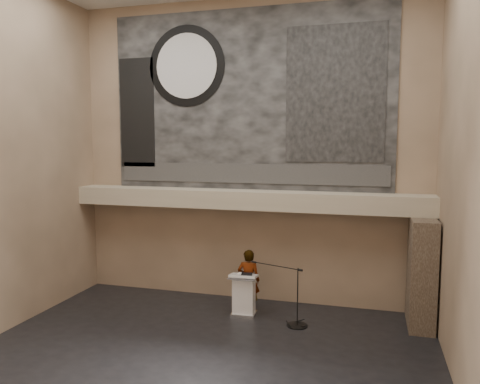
% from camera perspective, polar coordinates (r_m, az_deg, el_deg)
% --- Properties ---
extents(floor, '(10.00, 10.00, 0.00)m').
position_cam_1_polar(floor, '(10.49, -5.05, -19.57)').
color(floor, black).
rests_on(floor, ground).
extents(wall_back, '(10.00, 0.02, 8.50)m').
position_cam_1_polar(wall_back, '(13.27, 0.94, 4.87)').
color(wall_back, '#78634C').
rests_on(wall_back, floor).
extents(wall_front, '(10.00, 0.02, 8.50)m').
position_cam_1_polar(wall_front, '(5.90, -19.38, 2.84)').
color(wall_front, '#78634C').
rests_on(wall_front, floor).
extents(wall_right, '(0.02, 8.00, 8.50)m').
position_cam_1_polar(wall_right, '(8.97, 26.12, 3.60)').
color(wall_right, '#78634C').
rests_on(wall_right, floor).
extents(soffit, '(10.00, 0.80, 0.50)m').
position_cam_1_polar(soffit, '(12.98, 0.48, -0.91)').
color(soffit, tan).
rests_on(soffit, wall_back).
extents(sprinkler_left, '(0.04, 0.04, 0.06)m').
position_cam_1_polar(sprinkler_left, '(13.47, -6.16, -1.89)').
color(sprinkler_left, '#B2893D').
rests_on(sprinkler_left, soffit).
extents(sprinkler_right, '(0.04, 0.04, 0.06)m').
position_cam_1_polar(sprinkler_right, '(12.60, 8.79, -2.48)').
color(sprinkler_right, '#B2893D').
rests_on(sprinkler_right, soffit).
extents(banner, '(8.00, 0.05, 5.00)m').
position_cam_1_polar(banner, '(13.28, 0.92, 11.14)').
color(banner, black).
rests_on(banner, wall_back).
extents(banner_text_strip, '(7.76, 0.02, 0.55)m').
position_cam_1_polar(banner_text_strip, '(13.23, 0.86, 2.27)').
color(banner_text_strip, '#2F2F2F').
rests_on(banner_text_strip, banner).
extents(banner_clock_rim, '(2.30, 0.02, 2.30)m').
position_cam_1_polar(banner_clock_rim, '(13.93, -6.54, 15.01)').
color(banner_clock_rim, black).
rests_on(banner_clock_rim, banner).
extents(banner_clock_face, '(1.84, 0.02, 1.84)m').
position_cam_1_polar(banner_clock_face, '(13.91, -6.58, 15.02)').
color(banner_clock_face, silver).
rests_on(banner_clock_face, banner).
extents(banner_building_print, '(2.60, 0.02, 3.60)m').
position_cam_1_polar(banner_building_print, '(12.85, 11.50, 11.63)').
color(banner_building_print, black).
rests_on(banner_building_print, banner).
extents(banner_brick_print, '(1.10, 0.02, 3.20)m').
position_cam_1_polar(banner_brick_print, '(14.47, -12.43, 9.40)').
color(banner_brick_print, black).
rests_on(banner_brick_print, banner).
extents(stone_pier, '(0.60, 1.40, 2.70)m').
position_cam_1_polar(stone_pier, '(12.46, 21.27, -9.15)').
color(stone_pier, '#3F3227').
rests_on(stone_pier, floor).
extents(lectern, '(0.72, 0.53, 1.13)m').
position_cam_1_polar(lectern, '(12.55, 0.48, -12.41)').
color(lectern, silver).
rests_on(lectern, floor).
extents(binder, '(0.33, 0.28, 0.04)m').
position_cam_1_polar(binder, '(12.33, 0.82, -10.01)').
color(binder, black).
rests_on(binder, lectern).
extents(papers, '(0.23, 0.31, 0.00)m').
position_cam_1_polar(papers, '(12.41, 0.17, -9.96)').
color(papers, silver).
rests_on(papers, lectern).
extents(speaker_person, '(0.64, 0.44, 1.68)m').
position_cam_1_polar(speaker_person, '(12.80, 1.05, -10.69)').
color(speaker_person, white).
rests_on(speaker_person, floor).
extents(mic_stand, '(1.54, 0.71, 1.47)m').
position_cam_1_polar(mic_stand, '(12.08, 6.77, -14.84)').
color(mic_stand, black).
rests_on(mic_stand, floor).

